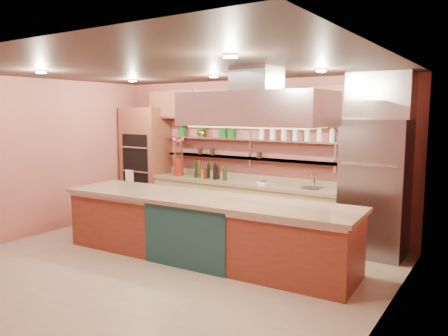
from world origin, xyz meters
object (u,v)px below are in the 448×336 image
Objects in this scene: copper_kettle at (202,133)px; flower_vase at (179,167)px; refrigerator at (375,188)px; kitchen_scale at (262,182)px; island at (203,228)px; green_canister at (231,134)px.

flower_vase is at bearing -153.13° from copper_kettle.
flower_vase is at bearing 179.85° from refrigerator.
flower_vase is (-3.88, 0.01, 0.06)m from refrigerator.
kitchen_scale is (1.92, 0.00, -0.13)m from flower_vase.
island is at bearing -113.61° from kitchen_scale.
flower_vase is 2.25× the size of kitchen_scale.
copper_kettle is 1.20× the size of green_canister.
copper_kettle is (-1.49, 0.22, 0.82)m from kitchen_scale.
green_canister is at bearing 175.23° from refrigerator.
copper_kettle is (-3.45, 0.23, 0.74)m from refrigerator.
flower_vase is 1.79× the size of copper_kettle.
copper_kettle reaches higher than flower_vase.
island is at bearing -141.94° from refrigerator.
green_canister is at bearing 145.26° from kitchen_scale.
copper_kettle reaches higher than kitchen_scale.
kitchen_scale is 0.79× the size of copper_kettle.
refrigerator is 2.70m from island.
kitchen_scale is at bearing 0.00° from flower_vase.
island is 2.52m from flower_vase.
copper_kettle is at bearing 180.00° from green_canister.
island is 1.71m from kitchen_scale.
copper_kettle is at bearing 152.20° from kitchen_scale.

